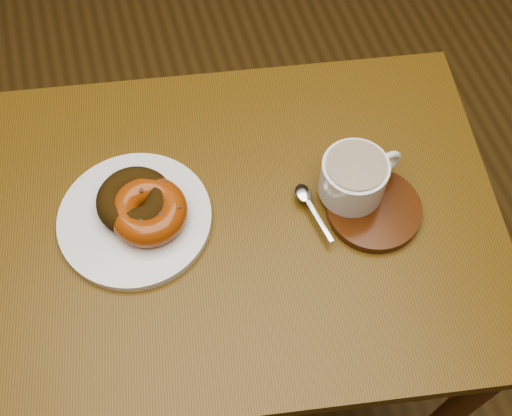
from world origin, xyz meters
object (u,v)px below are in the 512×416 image
object	(u,v)px
cafe_table	(245,251)
donut_plate	(135,219)
saucer	(374,209)
coffee_cup	(355,177)

from	to	relation	value
cafe_table	donut_plate	distance (m)	0.21
cafe_table	saucer	distance (m)	0.24
saucer	coffee_cup	distance (m)	0.06
saucer	donut_plate	bearing A→B (deg)	166.63
cafe_table	saucer	size ratio (longest dim) A/B	6.04
saucer	coffee_cup	world-z (taller)	coffee_cup
donut_plate	coffee_cup	size ratio (longest dim) A/B	1.76
cafe_table	coffee_cup	world-z (taller)	coffee_cup
donut_plate	saucer	bearing A→B (deg)	-13.37
cafe_table	donut_plate	bearing A→B (deg)	175.30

